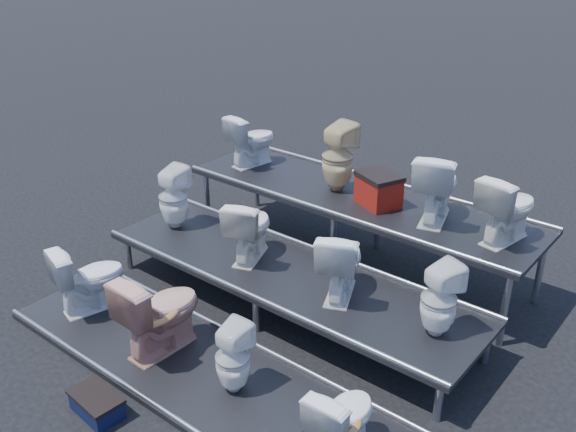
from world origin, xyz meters
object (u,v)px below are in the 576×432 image
Objects in this scene: step_stool at (97,406)px; toilet_11 at (508,208)px; toilet_5 at (249,228)px; toilet_2 at (233,358)px; toilet_6 at (340,261)px; red_crate at (378,191)px; toilet_8 at (252,140)px; toilet_10 at (436,186)px; toilet_7 at (439,300)px; toilet_1 at (160,311)px; toilet_3 at (342,418)px; toilet_9 at (338,157)px; toilet_0 at (90,277)px; toilet_4 at (173,197)px.

toilet_11 is at bearing 65.18° from step_stool.
toilet_2 is at bearing 105.66° from toilet_5.
toilet_6 reaches higher than toilet_5.
toilet_2 is 2.62m from red_crate.
toilet_10 is (2.55, 0.00, 0.05)m from toilet_8.
toilet_6 is 1.02× the size of toilet_7.
toilet_11 is (0.76, 0.00, -0.03)m from toilet_10.
toilet_5 is 1.54× the size of step_stool.
toilet_1 reaches higher than toilet_3.
red_crate is (-0.36, 1.24, 0.20)m from toilet_6.
toilet_10 is 1.72× the size of red_crate.
toilet_9 is at bearing -75.11° from toilet_2.
toilet_11 reaches higher than toilet_0.
toilet_6 is 1.40m from toilet_10.
toilet_10 reaches higher than toilet_3.
toilet_8 is (-1.11, 1.30, 0.38)m from toilet_5.
toilet_2 is 0.95× the size of toilet_7.
toilet_7 is (3.34, 0.00, -0.02)m from toilet_4.
toilet_9 reaches higher than toilet_7.
toilet_10 reaches higher than step_stool.
toilet_10 reaches higher than toilet_2.
toilet_2 is 3.42m from toilet_8.
toilet_7 is at bearing 103.07° from toilet_10.
toilet_9 is at bearing -91.58° from toilet_1.
toilet_4 is 3.34m from toilet_7.
toilet_5 is 2.32m from step_stool.
toilet_1 is at bearing 123.75° from toilet_8.
red_crate is at bearing -98.29° from toilet_6.
toilet_8 is at bearing 7.12° from toilet_9.
toilet_6 is at bearing 71.84° from step_stool.
toilet_2 is 1.47× the size of step_stool.
toilet_6 reaches higher than toilet_1.
red_crate is (-0.64, -0.06, -0.22)m from toilet_10.
toilet_1 is 2.72m from toilet_9.
toilet_9 is at bearing 95.14° from step_stool.
red_crate is 3.59m from step_stool.
toilet_3 is at bearing -164.76° from toilet_0.
toilet_4 is at bearing 97.23° from toilet_8.
toilet_4 is 2.32m from toilet_6.
toilet_3 is at bearing 87.57° from toilet_10.
toilet_5 is (-0.05, 1.30, 0.33)m from toilet_1.
toilet_2 is (2.00, 0.00, -0.03)m from toilet_0.
toilet_5 is 1.05× the size of toilet_8.
toilet_1 is at bearing 106.37° from step_stool.
toilet_3 is at bearing -40.12° from red_crate.
toilet_3 is 1.37m from toilet_7.
toilet_0 is 0.88× the size of toilet_1.
toilet_7 is (2.12, 1.30, 0.33)m from toilet_1.
toilet_6 is at bearing 176.66° from toilet_4.
toilet_6 is (2.19, 1.30, 0.39)m from toilet_0.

